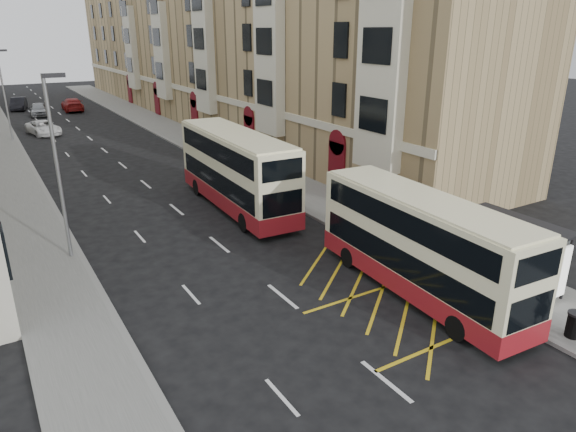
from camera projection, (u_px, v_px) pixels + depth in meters
ground at (345, 347)px, 16.80m from camera, size 200.00×200.00×0.00m
pavement_right at (209, 148)px, 44.75m from camera, size 4.00×120.00×0.15m
pavement_left at (11, 172)px, 37.19m from camera, size 3.00×120.00×0.15m
kerb_right at (187, 150)px, 43.78m from camera, size 0.25×120.00×0.15m
kerb_left at (33, 169)px, 37.92m from camera, size 0.25×120.00×0.15m
road_markings at (80, 130)px, 52.91m from camera, size 10.00×110.00×0.01m
terrace_right at (208, 51)px, 57.90m from camera, size 10.75×79.00×15.25m
bus_shelter at (525, 240)px, 19.83m from camera, size 1.65×4.25×2.70m
guard_railing at (377, 231)px, 24.17m from camera, size 0.06×6.56×1.01m
street_lamp_near at (57, 159)px, 21.74m from camera, size 0.93×0.18×8.00m
street_lamp_far at (4, 91)px, 45.81m from camera, size 0.93×0.18×8.00m
double_decker_front at (420, 245)px, 19.63m from camera, size 2.85×10.09×3.98m
double_decker_rear at (236, 171)px, 29.08m from camera, size 3.02×11.24×4.44m
litter_bin at (574, 324)px, 16.98m from camera, size 0.55×0.55×0.90m
pedestrian_mid at (526, 257)px, 21.05m from camera, size 0.88×0.71×1.69m
pedestrian_far at (383, 229)px, 24.06m from camera, size 1.03×0.91×1.67m
white_van at (43, 128)px, 50.40m from camera, size 3.14×5.24×1.36m
car_silver at (39, 109)px, 61.35m from camera, size 2.42×4.77×1.56m
car_dark at (19, 104)px, 65.85m from camera, size 2.50×4.97×1.56m
car_red at (72, 105)px, 65.01m from camera, size 2.51×5.64×1.61m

